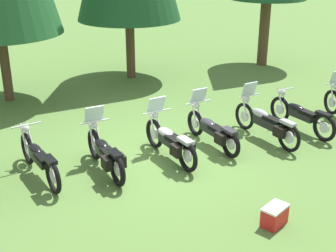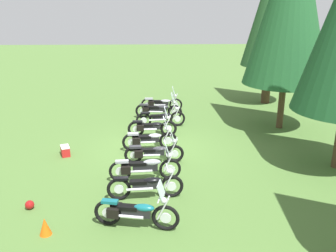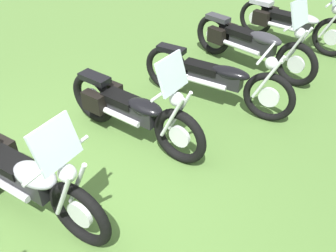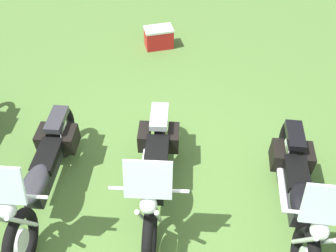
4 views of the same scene
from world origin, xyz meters
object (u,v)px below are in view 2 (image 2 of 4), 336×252
picnic_cooler (65,151)px  motorcycle_6 (144,167)px  motorcycle_7 (146,185)px  pine_tree_0 (273,7)px  dropped_helmet (30,205)px  motorcycle_4 (149,139)px  motorcycle_2 (161,118)px  traffic_cone (45,226)px  motorcycle_3 (152,127)px  motorcycle_5 (153,152)px  motorcycle_8 (135,212)px  motorcycle_1 (158,110)px  motorcycle_0 (161,103)px

picnic_cooler → motorcycle_6: bearing=54.0°
motorcycle_6 → motorcycle_7: size_ratio=1.04×
pine_tree_0 → dropped_helmet: (11.79, -10.37, -5.36)m
dropped_helmet → motorcycle_4: bearing=142.2°
motorcycle_2 → traffic_cone: bearing=-116.4°
motorcycle_2 → motorcycle_4: motorcycle_4 is taller
dropped_helmet → motorcycle_7: bearing=98.1°
motorcycle_7 → motorcycle_4: bearing=85.1°
motorcycle_3 → motorcycle_5: size_ratio=0.98×
motorcycle_8 → dropped_helmet: size_ratio=8.64×
motorcycle_4 → traffic_cone: bearing=-118.6°
traffic_cone → motorcycle_8: bearing=95.7°
motorcycle_1 → motorcycle_2: motorcycle_1 is taller
picnic_cooler → dropped_helmet: (4.02, -0.15, -0.06)m
motorcycle_5 → motorcycle_4: bearing=94.8°
motorcycle_2 → motorcycle_4: (2.97, -0.54, 0.02)m
motorcycle_2 → picnic_cooler: size_ratio=4.04×
motorcycle_7 → dropped_helmet: size_ratio=8.81×
motorcycle_7 → picnic_cooler: size_ratio=3.98×
motorcycle_2 → motorcycle_0: bearing=82.6°
motorcycle_3 → traffic_cone: (7.35, -2.75, -0.22)m
motorcycle_0 → traffic_cone: bearing=-103.4°
motorcycle_5 → pine_tree_0: 12.06m
motorcycle_3 → motorcycle_4: 1.60m
motorcycle_4 → motorcycle_5: 1.30m
motorcycle_0 → motorcycle_3: (4.12, -0.50, -0.01)m
motorcycle_0 → motorcycle_5: motorcycle_0 is taller
motorcycle_6 → pine_tree_0: 13.27m
motorcycle_4 → motorcycle_8: size_ratio=0.98×
motorcycle_2 → dropped_helmet: motorcycle_2 is taller
motorcycle_1 → picnic_cooler: bearing=-120.3°
motorcycle_8 → pine_tree_0: (-12.86, 7.23, 5.02)m
pine_tree_0 → motorcycle_0: bearing=-75.6°
motorcycle_3 → motorcycle_6: (4.33, -0.23, 0.03)m
motorcycle_6 → picnic_cooler: bearing=140.4°
motorcycle_8 → motorcycle_5: bearing=94.7°
motorcycle_8 → traffic_cone: 2.36m
motorcycle_3 → motorcycle_4: (1.60, -0.09, 0.01)m
motorcycle_8 → pine_tree_0: pine_tree_0 is taller
motorcycle_8 → pine_tree_0: 15.58m
motorcycle_3 → traffic_cone: bearing=-110.7°
motorcycle_0 → motorcycle_7: bearing=-91.5°
motorcycle_7 → dropped_helmet: motorcycle_7 is taller
motorcycle_1 → pine_tree_0: size_ratio=0.28×
dropped_helmet → motorcycle_2: bearing=151.7°
motorcycle_1 → motorcycle_6: motorcycle_6 is taller
motorcycle_0 → motorcycle_3: size_ratio=1.04×
motorcycle_0 → motorcycle_4: 5.75m
motorcycle_2 → motorcycle_3: 1.45m
motorcycle_3 → motorcycle_7: (5.57, -0.15, -0.01)m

